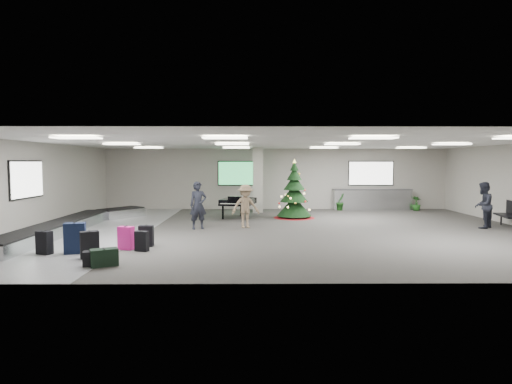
{
  "coord_description": "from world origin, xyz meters",
  "views": [
    {
      "loc": [
        -1.27,
        -15.59,
        2.49
      ],
      "look_at": [
        -1.13,
        1.0,
        1.33
      ],
      "focal_mm": 30.0,
      "sensor_mm": 36.0,
      "label": 1
    }
  ],
  "objects_px": {
    "grand_piano": "(238,202)",
    "service_counter": "(372,199)",
    "traveler_a": "(198,205)",
    "potted_plant_left": "(340,202)",
    "traveler_bench": "(483,205)",
    "bench": "(510,213)",
    "traveler_b": "(245,206)",
    "pink_suitcase": "(126,238)",
    "potted_plant_right": "(416,203)",
    "baggage_carousel": "(72,225)",
    "christmas_tree": "(294,198)"
  },
  "relations": [
    {
      "from": "potted_plant_left",
      "to": "service_counter",
      "type": "bearing_deg",
      "value": 9.84
    },
    {
      "from": "potted_plant_left",
      "to": "potted_plant_right",
      "type": "xyz_separation_m",
      "value": [
        3.87,
        -0.2,
        -0.07
      ]
    },
    {
      "from": "traveler_b",
      "to": "pink_suitcase",
      "type": "bearing_deg",
      "value": -144.5
    },
    {
      "from": "pink_suitcase",
      "to": "bench",
      "type": "xyz_separation_m",
      "value": [
        13.48,
        4.1,
        0.23
      ]
    },
    {
      "from": "traveler_a",
      "to": "potted_plant_left",
      "type": "height_order",
      "value": "traveler_a"
    },
    {
      "from": "traveler_b",
      "to": "traveler_bench",
      "type": "bearing_deg",
      "value": -15.85
    },
    {
      "from": "christmas_tree",
      "to": "traveler_b",
      "type": "bearing_deg",
      "value": -126.38
    },
    {
      "from": "traveler_a",
      "to": "potted_plant_left",
      "type": "distance_m",
      "value": 9.0
    },
    {
      "from": "pink_suitcase",
      "to": "traveler_a",
      "type": "height_order",
      "value": "traveler_a"
    },
    {
      "from": "baggage_carousel",
      "to": "traveler_bench",
      "type": "height_order",
      "value": "traveler_bench"
    },
    {
      "from": "pink_suitcase",
      "to": "grand_piano",
      "type": "relative_size",
      "value": 0.34
    },
    {
      "from": "pink_suitcase",
      "to": "traveler_bench",
      "type": "bearing_deg",
      "value": 32.55
    },
    {
      "from": "service_counter",
      "to": "grand_piano",
      "type": "xyz_separation_m",
      "value": [
        -6.93,
        -3.28,
        0.17
      ]
    },
    {
      "from": "christmas_tree",
      "to": "grand_piano",
      "type": "bearing_deg",
      "value": 179.94
    },
    {
      "from": "bench",
      "to": "potted_plant_right",
      "type": "xyz_separation_m",
      "value": [
        -1.46,
        5.58,
        -0.19
      ]
    },
    {
      "from": "bench",
      "to": "potted_plant_left",
      "type": "distance_m",
      "value": 7.86
    },
    {
      "from": "grand_piano",
      "to": "traveler_b",
      "type": "relative_size",
      "value": 1.21
    },
    {
      "from": "traveler_a",
      "to": "traveler_bench",
      "type": "xyz_separation_m",
      "value": [
        10.69,
        0.1,
        -0.01
      ]
    },
    {
      "from": "grand_piano",
      "to": "potted_plant_left",
      "type": "relative_size",
      "value": 2.23
    },
    {
      "from": "grand_piano",
      "to": "traveler_b",
      "type": "bearing_deg",
      "value": -70.96
    },
    {
      "from": "pink_suitcase",
      "to": "traveler_a",
      "type": "bearing_deg",
      "value": 82.17
    },
    {
      "from": "grand_piano",
      "to": "potted_plant_right",
      "type": "relative_size",
      "value": 2.65
    },
    {
      "from": "traveler_bench",
      "to": "potted_plant_left",
      "type": "distance_m",
      "value": 7.33
    },
    {
      "from": "baggage_carousel",
      "to": "traveler_bench",
      "type": "xyz_separation_m",
      "value": [
        15.24,
        0.39,
        0.66
      ]
    },
    {
      "from": "christmas_tree",
      "to": "potted_plant_right",
      "type": "bearing_deg",
      "value": 22.97
    },
    {
      "from": "traveler_b",
      "to": "grand_piano",
      "type": "bearing_deg",
      "value": 83.07
    },
    {
      "from": "christmas_tree",
      "to": "bench",
      "type": "bearing_deg",
      "value": -19.24
    },
    {
      "from": "traveler_a",
      "to": "potted_plant_left",
      "type": "bearing_deg",
      "value": 21.57
    },
    {
      "from": "traveler_a",
      "to": "traveler_b",
      "type": "xyz_separation_m",
      "value": [
        1.75,
        0.28,
        -0.06
      ]
    },
    {
      "from": "baggage_carousel",
      "to": "bench",
      "type": "distance_m",
      "value": 16.46
    },
    {
      "from": "bench",
      "to": "potted_plant_left",
      "type": "bearing_deg",
      "value": 144.24
    },
    {
      "from": "service_counter",
      "to": "potted_plant_left",
      "type": "distance_m",
      "value": 1.75
    },
    {
      "from": "baggage_carousel",
      "to": "traveler_b",
      "type": "distance_m",
      "value": 6.36
    },
    {
      "from": "traveler_bench",
      "to": "potted_plant_right",
      "type": "height_order",
      "value": "traveler_bench"
    },
    {
      "from": "traveler_bench",
      "to": "bench",
      "type": "bearing_deg",
      "value": 148.95
    },
    {
      "from": "baggage_carousel",
      "to": "traveler_b",
      "type": "xyz_separation_m",
      "value": [
        6.31,
        0.57,
        0.61
      ]
    },
    {
      "from": "traveler_a",
      "to": "potted_plant_left",
      "type": "xyz_separation_m",
      "value": [
        6.57,
        6.15,
        -0.44
      ]
    },
    {
      "from": "baggage_carousel",
      "to": "bench",
      "type": "bearing_deg",
      "value": 2.28
    },
    {
      "from": "grand_piano",
      "to": "bench",
      "type": "distance_m",
      "value": 10.9
    },
    {
      "from": "traveler_b",
      "to": "baggage_carousel",
      "type": "bearing_deg",
      "value": 170.44
    },
    {
      "from": "bench",
      "to": "potted_plant_right",
      "type": "relative_size",
      "value": 2.2
    },
    {
      "from": "traveler_a",
      "to": "potted_plant_left",
      "type": "relative_size",
      "value": 1.99
    },
    {
      "from": "grand_piano",
      "to": "traveler_bench",
      "type": "bearing_deg",
      "value": -6.92
    },
    {
      "from": "grand_piano",
      "to": "service_counter",
      "type": "bearing_deg",
      "value": 36.61
    },
    {
      "from": "bench",
      "to": "traveler_a",
      "type": "bearing_deg",
      "value": -166.64
    },
    {
      "from": "grand_piano",
      "to": "potted_plant_left",
      "type": "height_order",
      "value": "grand_piano"
    },
    {
      "from": "pink_suitcase",
      "to": "traveler_a",
      "type": "xyz_separation_m",
      "value": [
        1.59,
        3.73,
        0.55
      ]
    },
    {
      "from": "baggage_carousel",
      "to": "grand_piano",
      "type": "height_order",
      "value": "grand_piano"
    },
    {
      "from": "service_counter",
      "to": "traveler_a",
      "type": "distance_m",
      "value": 10.5
    },
    {
      "from": "bench",
      "to": "traveler_b",
      "type": "xyz_separation_m",
      "value": [
        -10.14,
        -0.09,
        0.26
      ]
    }
  ]
}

